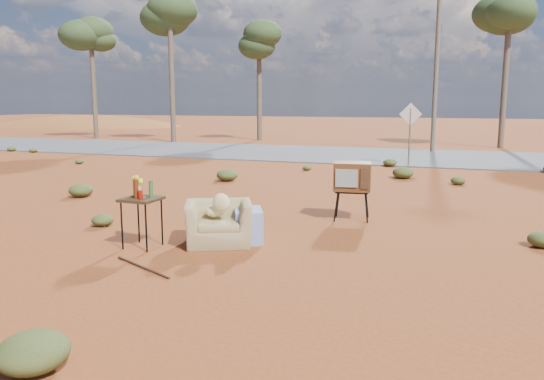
% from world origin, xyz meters
% --- Properties ---
extents(ground, '(140.00, 140.00, 0.00)m').
position_xyz_m(ground, '(0.00, 0.00, 0.00)').
color(ground, brown).
rests_on(ground, ground).
extents(highway, '(140.00, 7.00, 0.04)m').
position_xyz_m(highway, '(0.00, 15.00, 0.02)').
color(highway, '#565659').
rests_on(highway, ground).
extents(dirt_mound, '(26.00, 18.00, 2.00)m').
position_xyz_m(dirt_mound, '(-30.00, 34.00, 0.00)').
color(dirt_mound, '#975124').
rests_on(dirt_mound, ground).
extents(armchair, '(1.34, 1.22, 0.90)m').
position_xyz_m(armchair, '(-0.24, 0.35, 0.42)').
color(armchair, '#978252').
rests_on(armchair, ground).
extents(tv_unit, '(0.76, 0.64, 1.10)m').
position_xyz_m(tv_unit, '(1.33, 2.72, 0.82)').
color(tv_unit, black).
rests_on(tv_unit, ground).
extents(side_table, '(0.55, 0.55, 1.08)m').
position_xyz_m(side_table, '(-1.36, -0.26, 0.80)').
color(side_table, '#3C2B16').
rests_on(side_table, ground).
extents(rusty_bar, '(1.18, 0.59, 0.03)m').
position_xyz_m(rusty_bar, '(-0.73, -1.21, 0.02)').
color(rusty_bar, '#4F2B15').
rests_on(rusty_bar, ground).
extents(road_sign, '(0.78, 0.06, 2.19)m').
position_xyz_m(road_sign, '(1.50, 12.00, 1.50)').
color(road_sign, brown).
rests_on(road_sign, ground).
extents(eucalyptus_far_left, '(3.20, 3.20, 7.10)m').
position_xyz_m(eucalyptus_far_left, '(-18.00, 20.00, 5.94)').
color(eucalyptus_far_left, brown).
rests_on(eucalyptus_far_left, ground).
extents(eucalyptus_left, '(3.20, 3.20, 8.10)m').
position_xyz_m(eucalyptus_left, '(-12.00, 19.00, 6.92)').
color(eucalyptus_left, brown).
rests_on(eucalyptus_left, ground).
extents(eucalyptus_near_left, '(3.20, 3.20, 6.60)m').
position_xyz_m(eucalyptus_near_left, '(-8.00, 22.00, 5.45)').
color(eucalyptus_near_left, brown).
rests_on(eucalyptus_near_left, ground).
extents(eucalyptus_center, '(3.20, 3.20, 7.60)m').
position_xyz_m(eucalyptus_center, '(5.00, 21.00, 6.43)').
color(eucalyptus_center, brown).
rests_on(eucalyptus_center, ground).
extents(utility_pole_center, '(1.40, 0.20, 8.00)m').
position_xyz_m(utility_pole_center, '(2.00, 17.50, 4.15)').
color(utility_pole_center, brown).
rests_on(utility_pole_center, ground).
extents(scrub_patch, '(17.49, 8.07, 0.33)m').
position_xyz_m(scrub_patch, '(-0.82, 4.41, 0.14)').
color(scrub_patch, '#494F22').
rests_on(scrub_patch, ground).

